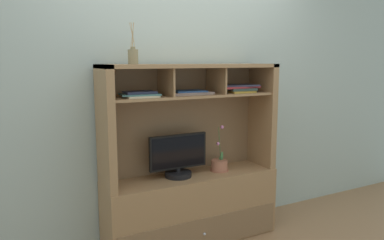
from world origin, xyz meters
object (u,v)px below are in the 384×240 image
Objects in this scene: magazine_stack_left at (238,88)px; diffuser_bottle at (133,56)px; magazine_stack_right at (190,93)px; media_console at (192,188)px; potted_orchid at (219,165)px; tv_monitor at (178,158)px; magazine_stack_centre at (140,94)px.

diffuser_bottle reaches higher than magazine_stack_left.
magazine_stack_right is (-0.46, 0.01, -0.02)m from magazine_stack_left.
media_console reaches higher than potted_orchid.
potted_orchid is at bearing 175.03° from magazine_stack_left.
media_console is 2.99× the size of tv_monitor.
diffuser_bottle is (-0.37, 0.01, 0.84)m from tv_monitor.
media_console reaches higher than magazine_stack_centre.
media_console reaches higher than magazine_stack_left.
magazine_stack_left is at bearing -4.97° from potted_orchid.
diffuser_bottle is (-0.94, 0.04, 0.27)m from magazine_stack_left.
magazine_stack_centre is 0.89× the size of magazine_stack_right.
magazine_stack_right reaches higher than potted_orchid.
tv_monitor is at bearing 178.05° from potted_orchid.
potted_orchid is at bearing 1.00° from magazine_stack_centre.
magazine_stack_left is at bearing -2.87° from tv_monitor.
media_console is 4.06× the size of magazine_stack_left.
potted_orchid is 1.09× the size of magazine_stack_left.
tv_monitor is 1.60× the size of magazine_stack_centre.
magazine_stack_centre reaches higher than tv_monitor.
diffuser_bottle is (-0.76, 0.02, 0.94)m from potted_orchid.
magazine_stack_centre is at bearing -179.00° from potted_orchid.
tv_monitor is at bearing 171.97° from magazine_stack_right.
diffuser_bottle is at bearing 177.40° from magazine_stack_right.
media_console is at bearing -1.31° from diffuser_bottle.
tv_monitor is 0.56m from magazine_stack_right.
tv_monitor is at bearing 4.51° from magazine_stack_centre.
magazine_stack_left is 1.05× the size of magazine_stack_right.
magazine_stack_right is at bearing -2.60° from diffuser_bottle.
tv_monitor is 1.36× the size of magazine_stack_left.
media_console is at bearing 2.72° from magazine_stack_centre.
magazine_stack_left is at bearing -0.14° from magazine_stack_centre.
diffuser_bottle is (-0.49, 0.01, 1.11)m from media_console.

